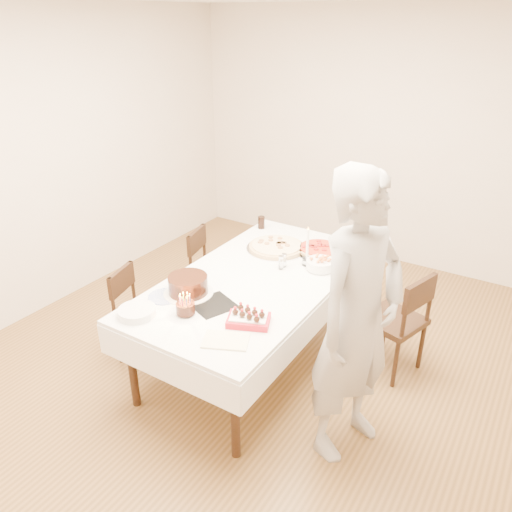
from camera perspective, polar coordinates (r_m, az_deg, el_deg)
The scene contains 22 objects.
floor at distance 4.16m, azimuth 0.36°, elevation -12.36°, with size 5.00×5.00×0.00m, color brown.
wall_back at distance 5.68m, azimuth 14.18°, elevation 12.68°, with size 4.50×0.04×2.70m, color beige.
wall_left at distance 5.00m, azimuth -22.42°, elevation 9.77°, with size 0.04×5.00×2.70m, color beige.
dining_table at distance 4.03m, azimuth 0.00°, elevation -7.19°, with size 1.14×2.14×0.75m, color white.
chair_right_savory at distance 4.04m, azimuth 15.40°, elevation -7.10°, with size 0.45×0.45×0.87m, color black, non-canonical shape.
chair_left_savory at distance 4.69m, azimuth -4.72°, elevation -1.77°, with size 0.41×0.41×0.81m, color black, non-canonical shape.
chair_left_dessert at distance 4.15m, azimuth -12.74°, elevation -6.55°, with size 0.40×0.40×0.78m, color black, non-canonical shape.
person at distance 3.04m, azimuth 11.48°, elevation -7.22°, with size 0.69×0.45×1.88m, color #B7B1AC.
pizza_white at distance 4.30m, azimuth 2.35°, elevation 1.07°, with size 0.52×0.52×0.04m, color beige.
pizza_pepperoni at distance 4.28m, azimuth 7.26°, elevation 0.77°, with size 0.40×0.40×0.04m, color red.
red_placemat at distance 4.09m, azimuth 8.60°, elevation -0.90°, with size 0.26×0.26×0.01m, color #B21E1E.
pasta_bowl at distance 3.98m, azimuth 7.34°, elevation -0.95°, with size 0.22×0.22×0.07m, color white.
taper_candle at distance 3.98m, azimuth 5.89°, elevation 1.13°, with size 0.07×0.07×0.34m, color white.
shaker_pair at distance 3.95m, azimuth 2.87°, elevation -0.75°, with size 0.10×0.10×0.11m, color white, non-canonical shape.
cola_glass at distance 4.71m, azimuth 0.61°, elevation 3.86°, with size 0.06×0.06×0.12m, color black.
layer_cake at distance 3.63m, azimuth -7.76°, elevation -3.32°, with size 0.36×0.36×0.14m, color black.
cake_board at distance 3.50m, azimuth -4.92°, elevation -5.61°, with size 0.28×0.28×0.01m, color black.
birthday_cake at distance 3.38m, azimuth -8.10°, elevation -5.43°, with size 0.13×0.13×0.14m, color #39180F.
strawberry_box at distance 3.28m, azimuth -0.86°, elevation -7.20°, with size 0.27×0.18×0.07m, color #B41422, non-canonical shape.
box_lid at distance 3.14m, azimuth -3.47°, elevation -9.69°, with size 0.28×0.19×0.02m, color beige.
plate_stack at distance 3.46m, azimuth -13.45°, elevation -6.22°, with size 0.25×0.25×0.05m, color white.
china_plate at distance 3.64m, azimuth -10.39°, elevation -4.56°, with size 0.24×0.24×0.01m, color white.
Camera 1 is at (1.72, -2.78, 2.57)m, focal length 35.00 mm.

